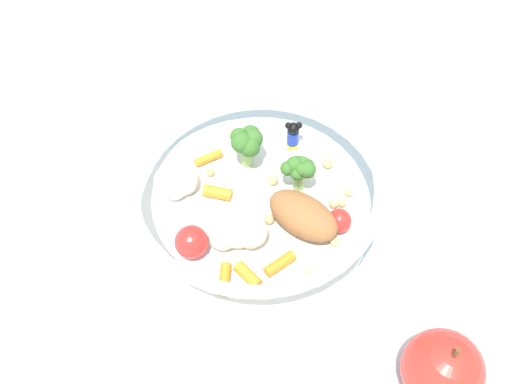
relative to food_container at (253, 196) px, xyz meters
name	(u,v)px	position (x,y,z in m)	size (l,w,h in m)	color
ground_plane	(274,210)	(-0.02, -0.01, -0.03)	(2.40, 2.40, 0.00)	silver
food_container	(253,196)	(0.00, 0.00, 0.00)	(0.25, 0.25, 0.06)	white
loose_apple	(442,370)	(-0.22, 0.07, 0.00)	(0.07, 0.07, 0.08)	red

